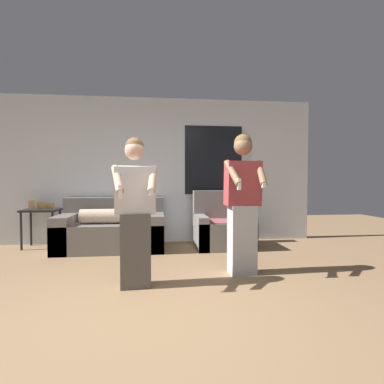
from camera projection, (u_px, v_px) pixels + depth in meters
The scene contains 7 objects.
ground_plane at pixel (147, 319), 2.50m from camera, with size 14.00×14.00×0.00m, color #846647.
wall_back at pixel (154, 170), 5.64m from camera, with size 6.11×0.07×2.70m.
couch at pixel (112, 231), 5.08m from camera, with size 1.75×0.97×0.85m.
armchair at pixel (223, 228), 5.25m from camera, with size 0.98×0.85×0.97m.
side_table at pixel (41, 214), 5.17m from camera, with size 0.58×0.46×0.82m.
person_left at pixel (135, 212), 3.24m from camera, with size 0.49×0.50×1.62m.
person_right at pixel (243, 203), 3.68m from camera, with size 0.49×0.48×1.73m.
Camera 1 is at (0.11, -2.49, 1.16)m, focal length 28.00 mm.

